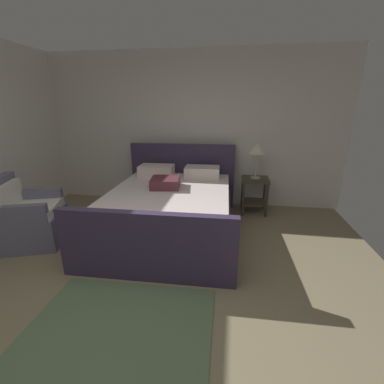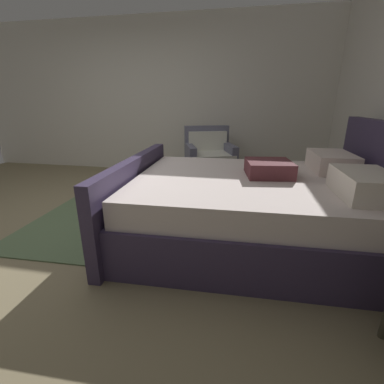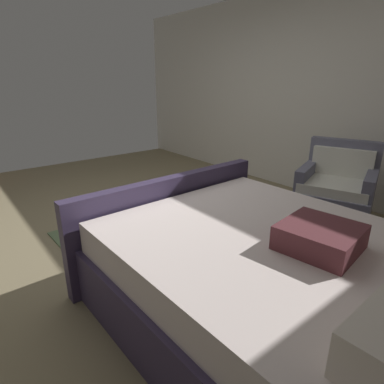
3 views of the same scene
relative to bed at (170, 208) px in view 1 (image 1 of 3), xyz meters
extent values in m
cube|color=#807355|center=(0.09, -1.99, -0.35)|extent=(5.17, 6.52, 0.02)
cube|color=silver|center=(0.09, 1.33, 0.99)|extent=(5.29, 0.12, 2.66)
cube|color=#392E4C|center=(0.00, -0.05, -0.14)|extent=(1.77, 2.19, 0.40)
cube|color=#392E4C|center=(-0.03, 1.07, 0.22)|extent=(1.84, 0.15, 1.12)
cube|color=#392E4C|center=(0.03, -1.17, 0.04)|extent=(1.84, 0.15, 0.76)
cube|color=silver|center=(0.00, -0.05, 0.17)|extent=(1.69, 2.12, 0.22)
cube|color=silver|center=(-0.41, 0.73, 0.37)|extent=(0.57, 0.37, 0.18)
cube|color=silver|center=(0.37, 0.75, 0.37)|extent=(0.57, 0.37, 0.18)
cube|color=brown|center=(-0.09, 0.11, 0.35)|extent=(0.45, 0.45, 0.14)
cube|color=#3B3729|center=(1.24, 0.90, 0.24)|extent=(0.44, 0.44, 0.04)
cube|color=#3B3729|center=(1.24, 0.90, -0.16)|extent=(0.40, 0.40, 0.02)
cylinder|color=#3B3729|center=(1.05, 0.71, -0.06)|extent=(0.04, 0.04, 0.56)
cylinder|color=#3B3729|center=(1.43, 0.71, -0.06)|extent=(0.04, 0.04, 0.56)
cylinder|color=#3B3729|center=(1.05, 1.09, -0.06)|extent=(0.04, 0.04, 0.56)
cylinder|color=#3B3729|center=(1.43, 1.09, -0.06)|extent=(0.04, 0.04, 0.56)
cylinder|color=#B7B293|center=(1.24, 0.90, 0.27)|extent=(0.16, 0.16, 0.02)
cylinder|color=#B7B293|center=(1.24, 0.90, 0.48)|extent=(0.02, 0.02, 0.40)
cone|color=beige|center=(1.24, 0.90, 0.76)|extent=(0.29, 0.29, 0.17)
cube|color=slate|center=(-1.71, -0.64, -0.13)|extent=(0.92, 0.92, 0.42)
cube|color=silver|center=(-1.71, -0.64, 0.13)|extent=(0.84, 0.84, 0.10)
cube|color=silver|center=(-1.92, -0.72, 0.29)|extent=(0.30, 0.61, 0.36)
cube|color=slate|center=(-1.61, -0.94, 0.19)|extent=(0.64, 0.31, 0.22)
cube|color=slate|center=(-1.81, -0.35, 0.19)|extent=(0.64, 0.31, 0.22)
cube|color=#566B49|center=(0.00, -1.83, -0.34)|extent=(1.54, 1.16, 0.01)
camera|label=1|loc=(0.86, -3.39, 1.39)|focal=24.31mm
camera|label=2|loc=(2.43, -0.13, 0.94)|focal=25.19mm
camera|label=3|loc=(1.47, 0.92, 1.19)|focal=30.11mm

